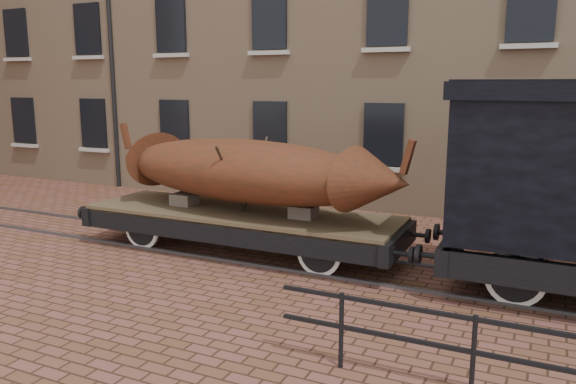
% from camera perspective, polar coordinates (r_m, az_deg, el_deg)
% --- Properties ---
extents(ground, '(90.00, 90.00, 0.00)m').
position_cam_1_polar(ground, '(11.89, -1.98, -6.49)').
color(ground, brown).
extents(rail_track, '(30.00, 1.52, 0.06)m').
position_cam_1_polar(rail_track, '(11.88, -1.98, -6.36)').
color(rail_track, '#59595E').
rests_on(rail_track, ground).
extents(flatcar_wagon, '(7.70, 2.09, 1.16)m').
position_cam_1_polar(flatcar_wagon, '(12.00, -4.78, -2.77)').
color(flatcar_wagon, brown).
rests_on(flatcar_wagon, ground).
extents(iron_boat, '(7.36, 2.87, 1.74)m').
position_cam_1_polar(iron_boat, '(11.75, -4.50, 2.24)').
color(iron_boat, maroon).
rests_on(iron_boat, flatcar_wagon).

